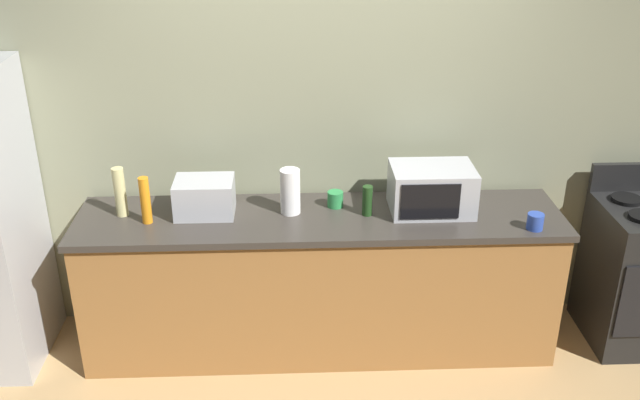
% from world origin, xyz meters
% --- Properties ---
extents(ground_plane, '(8.00, 8.00, 0.00)m').
position_xyz_m(ground_plane, '(0.00, 0.00, 0.00)').
color(ground_plane, tan).
extents(back_wall, '(6.40, 0.10, 2.70)m').
position_xyz_m(back_wall, '(0.00, 0.81, 1.35)').
color(back_wall, gray).
rests_on(back_wall, ground_plane).
extents(counter_run, '(2.84, 0.64, 0.90)m').
position_xyz_m(counter_run, '(0.00, 0.40, 0.45)').
color(counter_run, '#9E6B38').
rests_on(counter_run, ground_plane).
extents(microwave, '(0.48, 0.35, 0.27)m').
position_xyz_m(microwave, '(0.66, 0.45, 1.04)').
color(microwave, '#B7BABF').
rests_on(microwave, counter_run).
extents(toaster_oven, '(0.34, 0.26, 0.21)m').
position_xyz_m(toaster_oven, '(-0.67, 0.46, 1.01)').
color(toaster_oven, '#B7BABF').
rests_on(toaster_oven, counter_run).
extents(paper_towel_roll, '(0.12, 0.12, 0.27)m').
position_xyz_m(paper_towel_roll, '(-0.17, 0.45, 1.04)').
color(paper_towel_roll, white).
rests_on(paper_towel_roll, counter_run).
extents(bottle_dish_soap, '(0.06, 0.06, 0.28)m').
position_xyz_m(bottle_dish_soap, '(-0.99, 0.36, 1.04)').
color(bottle_dish_soap, orange).
rests_on(bottle_dish_soap, counter_run).
extents(bottle_vinegar, '(0.07, 0.07, 0.29)m').
position_xyz_m(bottle_vinegar, '(-1.15, 0.46, 1.05)').
color(bottle_vinegar, beige).
rests_on(bottle_vinegar, counter_run).
extents(bottle_wine, '(0.06, 0.06, 0.18)m').
position_xyz_m(bottle_wine, '(0.27, 0.40, 0.99)').
color(bottle_wine, '#1E3F19').
rests_on(bottle_wine, counter_run).
extents(mug_blue, '(0.09, 0.09, 0.09)m').
position_xyz_m(mug_blue, '(1.19, 0.18, 0.95)').
color(mug_blue, '#2D4CB2').
rests_on(mug_blue, counter_run).
extents(mug_green, '(0.09, 0.09, 0.09)m').
position_xyz_m(mug_green, '(0.10, 0.52, 0.95)').
color(mug_green, '#2D8C47').
rests_on(mug_green, counter_run).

